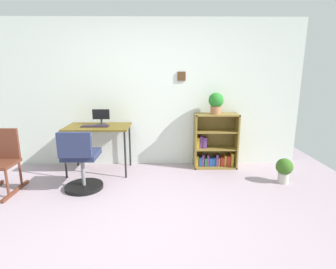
{
  "coord_description": "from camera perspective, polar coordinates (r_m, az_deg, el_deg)",
  "views": [
    {
      "loc": [
        0.32,
        -2.36,
        1.58
      ],
      "look_at": [
        0.37,
        1.24,
        0.73
      ],
      "focal_mm": 28.32,
      "sensor_mm": 36.0,
      "label": 1
    }
  ],
  "objects": [
    {
      "name": "potted_plant_floor",
      "position": [
        4.21,
        23.72,
        -6.8
      ],
      "size": [
        0.24,
        0.24,
        0.37
      ],
      "color": "#B7B2A8",
      "rests_on": "ground_plane"
    },
    {
      "name": "bookshelf_low",
      "position": [
        4.55,
        9.96,
        -1.96
      ],
      "size": [
        0.71,
        0.3,
        0.92
      ],
      "color": "olive",
      "rests_on": "ground_plane"
    },
    {
      "name": "monitor",
      "position": [
        4.37,
        -14.19,
        3.7
      ],
      "size": [
        0.27,
        0.16,
        0.25
      ],
      "color": "#262628",
      "rests_on": "desk"
    },
    {
      "name": "desk",
      "position": [
        4.31,
        -14.79,
        1.0
      ],
      "size": [
        0.99,
        0.63,
        0.76
      ],
      "color": "brown",
      "rests_on": "ground_plane"
    },
    {
      "name": "keyboard",
      "position": [
        4.25,
        -15.41,
        1.76
      ],
      "size": [
        0.42,
        0.14,
        0.02
      ],
      "primitive_type": "cube",
      "color": "#261C28",
      "rests_on": "desk"
    },
    {
      "name": "potted_plant_on_shelf",
      "position": [
        4.36,
        10.28,
        6.86
      ],
      "size": [
        0.24,
        0.24,
        0.34
      ],
      "color": "#9E6642",
      "rests_on": "bookshelf_low"
    },
    {
      "name": "ground_plane",
      "position": [
        2.86,
        -7.59,
        -20.44
      ],
      "size": [
        6.24,
        6.24,
        0.0
      ],
      "primitive_type": "plane",
      "color": "#A08D99"
    },
    {
      "name": "rocking_chair",
      "position": [
        4.2,
        -32.24,
        -4.69
      ],
      "size": [
        0.42,
        0.64,
        0.84
      ],
      "color": "#5A2C1D",
      "rests_on": "ground_plane"
    },
    {
      "name": "wall_back",
      "position": [
        4.53,
        -4.88,
        8.63
      ],
      "size": [
        5.2,
        0.12,
        2.43
      ],
      "color": "silver",
      "rests_on": "ground_plane"
    },
    {
      "name": "office_chair",
      "position": [
        3.76,
        -18.21,
        -6.1
      ],
      "size": [
        0.52,
        0.55,
        0.86
      ],
      "color": "black",
      "rests_on": "ground_plane"
    }
  ]
}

